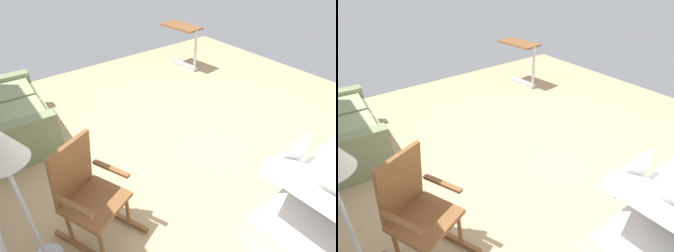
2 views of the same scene
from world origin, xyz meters
The scene contains 5 objects.
ground_plane centered at (0.00, 0.00, 0.00)m, with size 6.43×6.43×0.00m, color tan.
couch centered at (1.60, 2.02, 0.31)m, with size 1.64×0.93×0.85m.
rocking_chair centered at (-0.50, 1.81, 0.50)m, with size 0.89×0.74×1.05m.
floor_lamp centered at (-0.52, 2.28, 1.23)m, with size 0.34×0.34×1.48m.
overbed_table centered at (1.99, -1.41, 0.53)m, with size 0.86×0.49×0.84m.
Camera 1 is at (-2.22, 2.25, 2.40)m, focal length 29.81 mm.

